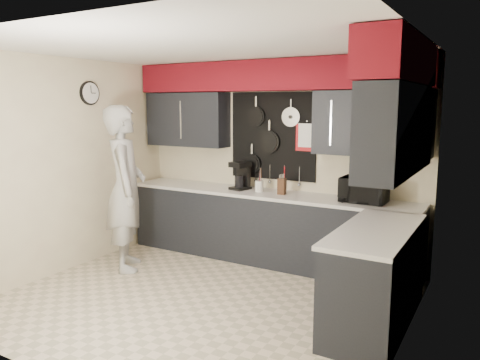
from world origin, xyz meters
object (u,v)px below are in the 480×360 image
Objects in this scene: utensil_crock at (259,186)px; coffee_maker at (241,175)px; person at (126,188)px; knife_block at (282,186)px; microwave at (364,190)px.

utensil_crock is 0.32m from coffee_maker.
person is (-0.99, -1.13, -0.09)m from coffee_maker.
coffee_maker reaches higher than knife_block.
coffee_maker is (-0.63, 0.06, 0.09)m from knife_block.
coffee_maker is at bearing 179.16° from microwave.
microwave is 2.56× the size of knife_block.
knife_block is at bearing 7.06° from coffee_maker.
coffee_maker is at bearing -81.40° from person.
microwave is at bearing 0.25° from utensil_crock.
person is (-1.62, -1.07, -0.00)m from knife_block.
utensil_crock is 1.69m from person.
microwave is 1.40× the size of coffee_maker.
utensil_crock is at bearing -179.43° from microwave.
coffee_maker is 1.51m from person.
person is at bearing -118.39° from coffee_maker.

